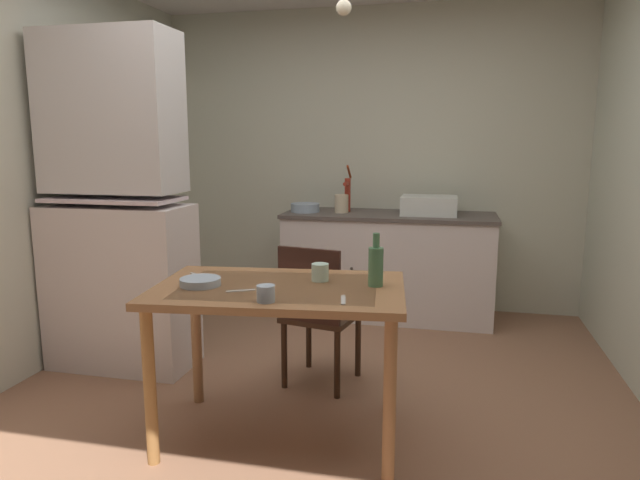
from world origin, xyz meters
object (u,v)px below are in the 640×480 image
dining_table (279,307)px  serving_bowl_wide (200,282)px  mixing_bowl_counter (305,208)px  hand_pump (347,192)px  chair_far_side (317,312)px  hutch_cabinet (117,216)px  teacup_mint (266,294)px  sink_basin (429,205)px  glass_bottle (376,265)px

dining_table → serving_bowl_wide: serving_bowl_wide is taller
mixing_bowl_counter → serving_bowl_wide: mixing_bowl_counter is taller
hand_pump → chair_far_side: size_ratio=0.45×
hutch_cabinet → hand_pump: bearing=51.1°
mixing_bowl_counter → dining_table: (0.40, -2.04, -0.23)m
chair_far_side → teacup_mint: bearing=-91.4°
hutch_cabinet → mixing_bowl_counter: size_ratio=8.82×
sink_basin → chair_far_side: sink_basin is taller
hutch_cabinet → glass_bottle: 1.80m
hand_pump → chair_far_side: bearing=-86.2°
mixing_bowl_counter → teacup_mint: mixing_bowl_counter is taller
hutch_cabinet → teacup_mint: size_ratio=26.42×
sink_basin → teacup_mint: bearing=-104.2°
hand_pump → mixing_bowl_counter: hand_pump is taller
serving_bowl_wide → mixing_bowl_counter: bearing=90.8°
hutch_cabinet → teacup_mint: 1.59m
sink_basin → hand_pump: hand_pump is taller
hutch_cabinet → mixing_bowl_counter: 1.65m
hutch_cabinet → dining_table: hutch_cabinet is taller
mixing_bowl_counter → glass_bottle: (0.85, -1.94, -0.03)m
sink_basin → mixing_bowl_counter: (-1.02, -0.05, -0.04)m
sink_basin → glass_bottle: size_ratio=1.72×
mixing_bowl_counter → glass_bottle: glass_bottle is taller
dining_table → chair_far_side: size_ratio=1.46×
mixing_bowl_counter → sink_basin: bearing=2.8°
serving_bowl_wide → teacup_mint: teacup_mint is taller
teacup_mint → hand_pump: bearing=91.9°
glass_bottle → hutch_cabinet: bearing=162.5°
hand_pump → dining_table: 2.17m
sink_basin → hand_pump: (-0.68, 0.05, 0.09)m
hand_pump → serving_bowl_wide: 2.25m
teacup_mint → glass_bottle: size_ratio=0.31×
hand_pump → glass_bottle: bearing=-76.0°
chair_far_side → dining_table: bearing=-94.3°
dining_table → teacup_mint: size_ratio=15.78×
sink_basin → glass_bottle: (-0.17, -1.99, -0.07)m
hutch_cabinet → dining_table: bearing=-27.0°
dining_table → glass_bottle: bearing=12.9°
hand_pump → dining_table: hand_pump is taller
mixing_bowl_counter → chair_far_side: 1.57m
mixing_bowl_counter → serving_bowl_wide: bearing=-89.2°
sink_basin → mixing_bowl_counter: 1.02m
hutch_cabinet → chair_far_side: hutch_cabinet is taller
hutch_cabinet → mixing_bowl_counter: hutch_cabinet is taller
glass_bottle → dining_table: bearing=-167.1°
sink_basin → teacup_mint: size_ratio=5.52×
mixing_bowl_counter → serving_bowl_wide: 2.12m
mixing_bowl_counter → hutch_cabinet: bearing=-121.7°
dining_table → teacup_mint: 0.30m
sink_basin → chair_far_side: (-0.57, -1.49, -0.48)m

